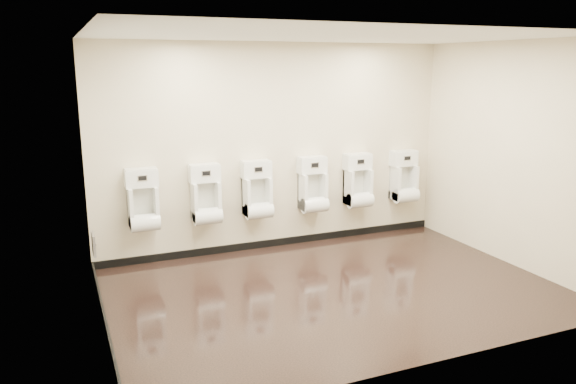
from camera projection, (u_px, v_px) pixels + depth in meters
name	position (u px, v px, depth m)	size (l,w,h in m)	color
ground	(334.00, 290.00, 6.39)	(5.00, 3.50, 0.00)	black
ceiling	(339.00, 35.00, 5.76)	(5.00, 3.50, 0.00)	silver
back_wall	(277.00, 148.00, 7.65)	(5.00, 0.02, 2.80)	beige
front_wall	(437.00, 206.00, 4.50)	(5.00, 0.02, 2.80)	beige
left_wall	(94.00, 189.00, 5.13)	(0.02, 3.50, 2.80)	beige
right_wall	(514.00, 155.00, 7.02)	(0.02, 3.50, 2.80)	beige
tile_overlay_left	(94.00, 189.00, 5.14)	(0.01, 3.50, 2.80)	white
skirting_back	(278.00, 242.00, 7.94)	(5.00, 0.02, 0.10)	black
skirting_left	(106.00, 324.00, 5.44)	(0.02, 3.50, 0.10)	black
access_panel	(94.00, 244.00, 6.42)	(0.04, 0.25, 0.25)	#9E9EA3
urinal_0	(143.00, 205.00, 6.97)	(0.41, 0.31, 0.76)	white
urinal_1	(206.00, 199.00, 7.27)	(0.41, 0.31, 0.76)	white
urinal_2	(257.00, 194.00, 7.53)	(0.41, 0.31, 0.76)	white
urinal_3	(313.00, 189.00, 7.84)	(0.41, 0.31, 0.76)	white
urinal_4	(358.00, 185.00, 8.12)	(0.41, 0.31, 0.76)	white
urinal_5	(404.00, 180.00, 8.41)	(0.41, 0.31, 0.76)	white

